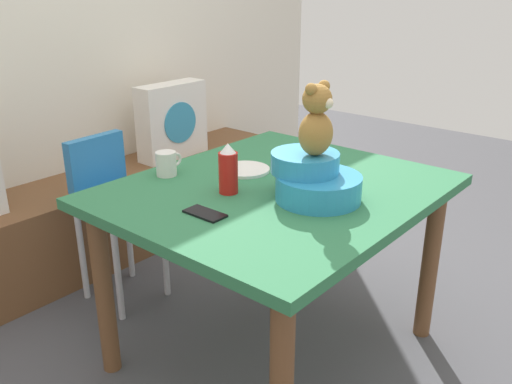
{
  "coord_description": "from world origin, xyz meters",
  "views": [
    {
      "loc": [
        -1.5,
        -1.17,
        1.46
      ],
      "look_at": [
        0.0,
        0.1,
        0.69
      ],
      "focal_mm": 38.16,
      "sensor_mm": 36.0,
      "label": 1
    }
  ],
  "objects_px": {
    "coffee_mug": "(167,163)",
    "ketchup_bottle": "(228,170)",
    "teddy_bear": "(316,121)",
    "pillow_floral_right": "(172,121)",
    "infant_seat_teal": "(314,179)",
    "dining_table": "(276,210)",
    "highchair": "(117,197)",
    "dinner_plate_near": "(245,170)",
    "cell_phone": "(205,213)"
  },
  "relations": [
    {
      "from": "coffee_mug",
      "to": "ketchup_bottle",
      "type": "bearing_deg",
      "value": -86.89
    },
    {
      "from": "teddy_bear",
      "to": "ketchup_bottle",
      "type": "distance_m",
      "value": 0.36
    },
    {
      "from": "pillow_floral_right",
      "to": "infant_seat_teal",
      "type": "bearing_deg",
      "value": -112.87
    },
    {
      "from": "dining_table",
      "to": "highchair",
      "type": "xyz_separation_m",
      "value": [
        -0.14,
        0.83,
        -0.12
      ]
    },
    {
      "from": "pillow_floral_right",
      "to": "teddy_bear",
      "type": "bearing_deg",
      "value": -112.86
    },
    {
      "from": "dining_table",
      "to": "coffee_mug",
      "type": "distance_m",
      "value": 0.47
    },
    {
      "from": "infant_seat_teal",
      "to": "teddy_bear",
      "type": "height_order",
      "value": "teddy_bear"
    },
    {
      "from": "dinner_plate_near",
      "to": "coffee_mug",
      "type": "bearing_deg",
      "value": 138.91
    },
    {
      "from": "dinner_plate_near",
      "to": "highchair",
      "type": "bearing_deg",
      "value": 106.56
    },
    {
      "from": "ketchup_bottle",
      "to": "coffee_mug",
      "type": "bearing_deg",
      "value": 93.11
    },
    {
      "from": "ketchup_bottle",
      "to": "dining_table",
      "type": "bearing_deg",
      "value": -28.78
    },
    {
      "from": "dining_table",
      "to": "dinner_plate_near",
      "type": "bearing_deg",
      "value": 75.78
    },
    {
      "from": "dinner_plate_near",
      "to": "dining_table",
      "type": "bearing_deg",
      "value": -104.22
    },
    {
      "from": "dining_table",
      "to": "coffee_mug",
      "type": "xyz_separation_m",
      "value": [
        -0.18,
        0.4,
        0.15
      ]
    },
    {
      "from": "pillow_floral_right",
      "to": "cell_phone",
      "type": "distance_m",
      "value": 1.55
    },
    {
      "from": "pillow_floral_right",
      "to": "cell_phone",
      "type": "relative_size",
      "value": 3.06
    },
    {
      "from": "infant_seat_teal",
      "to": "dinner_plate_near",
      "type": "height_order",
      "value": "infant_seat_teal"
    },
    {
      "from": "ketchup_bottle",
      "to": "pillow_floral_right",
      "type": "bearing_deg",
      "value": 56.99
    },
    {
      "from": "pillow_floral_right",
      "to": "highchair",
      "type": "height_order",
      "value": "pillow_floral_right"
    },
    {
      "from": "coffee_mug",
      "to": "teddy_bear",
      "type": "bearing_deg",
      "value": -73.87
    },
    {
      "from": "ketchup_bottle",
      "to": "dinner_plate_near",
      "type": "bearing_deg",
      "value": 27.16
    },
    {
      "from": "pillow_floral_right",
      "to": "ketchup_bottle",
      "type": "bearing_deg",
      "value": -123.01
    },
    {
      "from": "ketchup_bottle",
      "to": "coffee_mug",
      "type": "relative_size",
      "value": 1.54
    },
    {
      "from": "infant_seat_teal",
      "to": "cell_phone",
      "type": "height_order",
      "value": "infant_seat_teal"
    },
    {
      "from": "pillow_floral_right",
      "to": "teddy_bear",
      "type": "height_order",
      "value": "teddy_bear"
    },
    {
      "from": "dining_table",
      "to": "teddy_bear",
      "type": "height_order",
      "value": "teddy_bear"
    },
    {
      "from": "highchair",
      "to": "infant_seat_teal",
      "type": "height_order",
      "value": "infant_seat_teal"
    },
    {
      "from": "pillow_floral_right",
      "to": "infant_seat_teal",
      "type": "xyz_separation_m",
      "value": [
        -0.6,
        -1.42,
        0.13
      ]
    },
    {
      "from": "infant_seat_teal",
      "to": "coffee_mug",
      "type": "xyz_separation_m",
      "value": [
        -0.17,
        0.58,
        -0.02
      ]
    },
    {
      "from": "infant_seat_teal",
      "to": "cell_phone",
      "type": "bearing_deg",
      "value": 151.38
    },
    {
      "from": "teddy_bear",
      "to": "cell_phone",
      "type": "bearing_deg",
      "value": 151.31
    },
    {
      "from": "highchair",
      "to": "infant_seat_teal",
      "type": "xyz_separation_m",
      "value": [
        0.12,
        -1.01,
        0.29
      ]
    },
    {
      "from": "coffee_mug",
      "to": "pillow_floral_right",
      "type": "bearing_deg",
      "value": 47.62
    },
    {
      "from": "teddy_bear",
      "to": "coffee_mug",
      "type": "xyz_separation_m",
      "value": [
        -0.17,
        0.58,
        -0.23
      ]
    },
    {
      "from": "dinner_plate_near",
      "to": "teddy_bear",
      "type": "bearing_deg",
      "value": -99.78
    },
    {
      "from": "dinner_plate_near",
      "to": "cell_phone",
      "type": "bearing_deg",
      "value": -155.59
    },
    {
      "from": "infant_seat_teal",
      "to": "cell_phone",
      "type": "relative_size",
      "value": 2.29
    },
    {
      "from": "infant_seat_teal",
      "to": "pillow_floral_right",
      "type": "bearing_deg",
      "value": 67.13
    },
    {
      "from": "dining_table",
      "to": "cell_phone",
      "type": "relative_size",
      "value": 8.34
    },
    {
      "from": "highchair",
      "to": "coffee_mug",
      "type": "distance_m",
      "value": 0.5
    },
    {
      "from": "highchair",
      "to": "coffee_mug",
      "type": "xyz_separation_m",
      "value": [
        -0.05,
        -0.42,
        0.27
      ]
    },
    {
      "from": "infant_seat_teal",
      "to": "teddy_bear",
      "type": "distance_m",
      "value": 0.21
    },
    {
      "from": "highchair",
      "to": "teddy_bear",
      "type": "relative_size",
      "value": 3.16
    },
    {
      "from": "pillow_floral_right",
      "to": "highchair",
      "type": "distance_m",
      "value": 0.85
    },
    {
      "from": "highchair",
      "to": "ketchup_bottle",
      "type": "xyz_separation_m",
      "value": [
        -0.03,
        -0.74,
        0.31
      ]
    },
    {
      "from": "teddy_bear",
      "to": "pillow_floral_right",
      "type": "bearing_deg",
      "value": 67.14
    },
    {
      "from": "highchair",
      "to": "infant_seat_teal",
      "type": "bearing_deg",
      "value": -83.09
    },
    {
      "from": "ketchup_bottle",
      "to": "infant_seat_teal",
      "type": "bearing_deg",
      "value": -60.47
    },
    {
      "from": "pillow_floral_right",
      "to": "infant_seat_teal",
      "type": "relative_size",
      "value": 1.33
    },
    {
      "from": "highchair",
      "to": "dinner_plate_near",
      "type": "relative_size",
      "value": 3.95
    }
  ]
}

